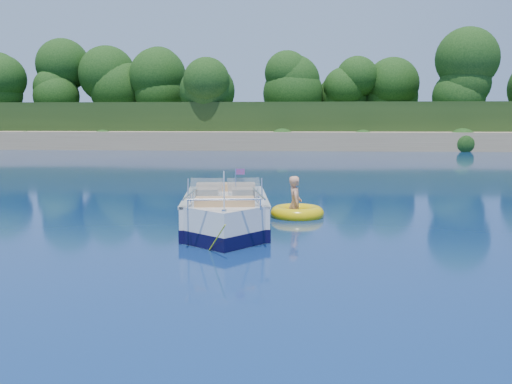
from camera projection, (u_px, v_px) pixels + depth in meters
ground at (207, 243)px, 11.99m from camera, size 160.00×160.00×0.00m
shoreline at (287, 131)px, 74.91m from camera, size 170.00×59.00×6.00m
treeline at (281, 86)px, 51.82m from camera, size 150.00×7.12×8.19m
motorboat at (225, 216)px, 13.27m from camera, size 2.35×5.39×1.80m
tow_tube at (297, 213)px, 15.19m from camera, size 1.77×1.77×0.38m
boy at (295, 216)px, 15.25m from camera, size 0.49×0.87×1.62m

